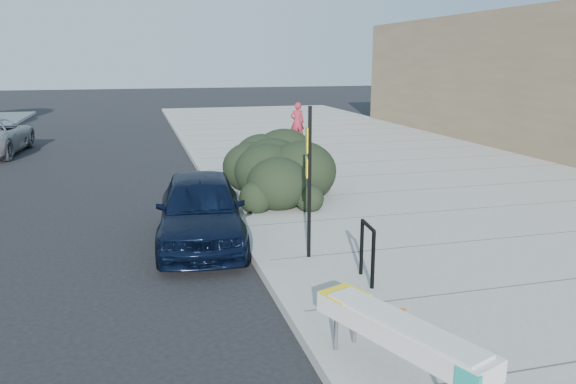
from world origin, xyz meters
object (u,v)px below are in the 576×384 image
object	(u,v)px
pedestrian	(297,122)
sign_post	(309,173)
bike_rack	(367,247)
bench	(400,333)
sedan_navy	(201,209)

from	to	relation	value
pedestrian	sign_post	bearing A→B (deg)	78.04
bike_rack	bench	bearing A→B (deg)	-100.22
bike_rack	pedestrian	world-z (taller)	pedestrian
sign_post	pedestrian	size ratio (longest dim) A/B	1.61
sedan_navy	sign_post	bearing A→B (deg)	-40.68
bike_rack	sedan_navy	distance (m)	3.60
bench	bike_rack	xyz separation A→B (m)	(0.72, 2.53, 0.02)
sedan_navy	pedestrian	bearing A→B (deg)	71.23
bike_rack	pedestrian	distance (m)	14.59
bike_rack	sign_post	world-z (taller)	sign_post
bench	sign_post	xyz separation A→B (m)	(0.19, 3.77, 0.92)
pedestrian	sedan_navy	bearing A→B (deg)	68.96
bench	bike_rack	bearing A→B (deg)	53.03
bench	bike_rack	distance (m)	2.63
sign_post	bench	bearing A→B (deg)	-80.26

